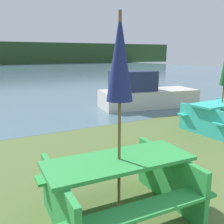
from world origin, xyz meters
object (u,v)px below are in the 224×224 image
object	(u,v)px
picnic_table_teal	(221,113)
boat	(144,94)
umbrella_navy	(120,59)
picnic_table_green	(119,182)

from	to	relation	value
picnic_table_teal	boat	size ratio (longest dim) A/B	0.49
picnic_table_teal	umbrella_navy	bearing A→B (deg)	-155.14
picnic_table_green	umbrella_navy	size ratio (longest dim) A/B	0.76
picnic_table_teal	boat	bearing A→B (deg)	89.30
picnic_table_teal	picnic_table_green	bearing A→B (deg)	-155.14
picnic_table_green	picnic_table_teal	xyz separation A→B (m)	(4.24, 1.97, -0.01)
umbrella_navy	boat	bearing A→B (deg)	51.78
picnic_table_green	umbrella_navy	distance (m)	1.46
picnic_table_teal	boat	xyz separation A→B (m)	(0.04, 3.48, 0.05)
picnic_table_teal	umbrella_navy	world-z (taller)	umbrella_navy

